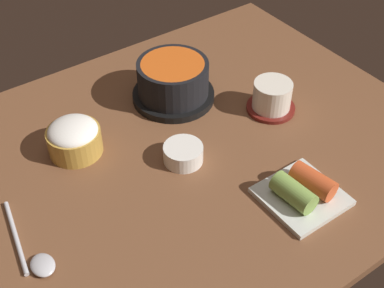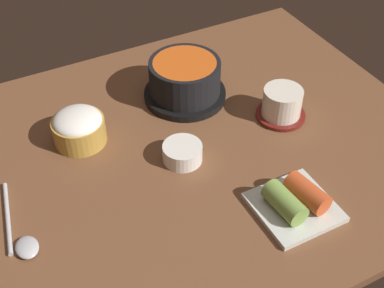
% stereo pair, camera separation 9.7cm
% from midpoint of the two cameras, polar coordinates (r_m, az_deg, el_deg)
% --- Properties ---
extents(dining_table, '(1.00, 0.76, 0.02)m').
position_cam_midpoint_polar(dining_table, '(1.00, -4.37, -1.63)').
color(dining_table, brown).
rests_on(dining_table, ground).
extents(stone_pot, '(0.17, 0.17, 0.09)m').
position_cam_midpoint_polar(stone_pot, '(1.10, -4.60, 6.66)').
color(stone_pot, black).
rests_on(stone_pot, dining_table).
extents(rice_bowl, '(0.10, 0.10, 0.07)m').
position_cam_midpoint_polar(rice_bowl, '(1.01, -15.32, 0.57)').
color(rice_bowl, '#B78C38').
rests_on(rice_bowl, dining_table).
extents(tea_cup_with_saucer, '(0.10, 0.10, 0.07)m').
position_cam_midpoint_polar(tea_cup_with_saucer, '(1.08, 6.23, 4.85)').
color(tea_cup_with_saucer, maroon).
rests_on(tea_cup_with_saucer, dining_table).
extents(banchan_cup_center, '(0.07, 0.07, 0.03)m').
position_cam_midpoint_polar(banchan_cup_center, '(0.97, -3.95, -1.19)').
color(banchan_cup_center, white).
rests_on(banchan_cup_center, dining_table).
extents(kimchi_plate, '(0.13, 0.13, 0.05)m').
position_cam_midpoint_polar(kimchi_plate, '(0.91, 8.88, -5.18)').
color(kimchi_plate, silver).
rests_on(kimchi_plate, dining_table).
extents(spoon, '(0.05, 0.18, 0.01)m').
position_cam_midpoint_polar(spoon, '(0.88, -19.82, -11.43)').
color(spoon, '#B7B7BC').
rests_on(spoon, dining_table).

